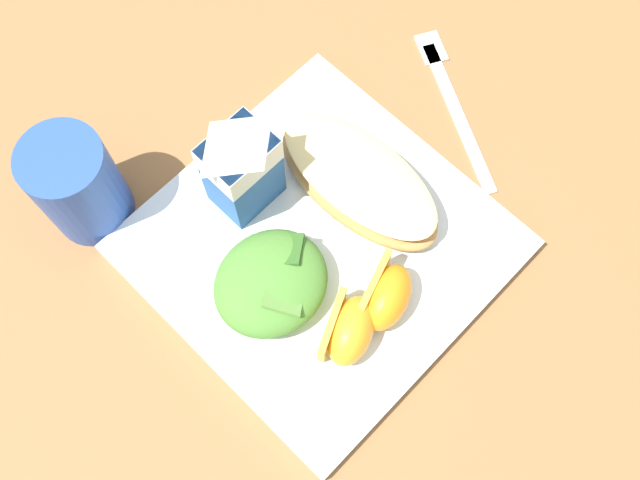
{
  "coord_description": "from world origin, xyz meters",
  "views": [
    {
      "loc": [
        -0.16,
        -0.15,
        0.61
      ],
      "look_at": [
        0.0,
        0.0,
        0.03
      ],
      "focal_mm": 40.71,
      "sensor_mm": 36.0,
      "label": 1
    }
  ],
  "objects_px": {
    "metal_fork": "(453,97)",
    "drinking_blue_cup": "(78,186)",
    "cheesy_pizza_bread": "(359,181)",
    "green_salad_pile": "(271,282)",
    "orange_wedge_front": "(349,330)",
    "white_plate": "(320,247)",
    "milk_carton": "(241,164)",
    "orange_wedge_middle": "(388,294)"
  },
  "relations": [
    {
      "from": "cheesy_pizza_bread",
      "to": "milk_carton",
      "type": "xyz_separation_m",
      "value": [
        -0.07,
        0.07,
        0.04
      ]
    },
    {
      "from": "green_salad_pile",
      "to": "drinking_blue_cup",
      "type": "bearing_deg",
      "value": 108.21
    },
    {
      "from": "cheesy_pizza_bread",
      "to": "orange_wedge_middle",
      "type": "relative_size",
      "value": 2.52
    },
    {
      "from": "milk_carton",
      "to": "orange_wedge_front",
      "type": "bearing_deg",
      "value": -101.43
    },
    {
      "from": "drinking_blue_cup",
      "to": "white_plate",
      "type": "bearing_deg",
      "value": -56.49
    },
    {
      "from": "metal_fork",
      "to": "drinking_blue_cup",
      "type": "xyz_separation_m",
      "value": [
        -0.32,
        0.16,
        0.05
      ]
    },
    {
      "from": "white_plate",
      "to": "cheesy_pizza_bread",
      "type": "distance_m",
      "value": 0.07
    },
    {
      "from": "metal_fork",
      "to": "green_salad_pile",
      "type": "bearing_deg",
      "value": -176.2
    },
    {
      "from": "green_salad_pile",
      "to": "metal_fork",
      "type": "xyz_separation_m",
      "value": [
        0.26,
        0.02,
        -0.03
      ]
    },
    {
      "from": "green_salad_pile",
      "to": "drinking_blue_cup",
      "type": "xyz_separation_m",
      "value": [
        -0.06,
        0.17,
        0.02
      ]
    },
    {
      "from": "white_plate",
      "to": "metal_fork",
      "type": "distance_m",
      "value": 0.2
    },
    {
      "from": "orange_wedge_front",
      "to": "orange_wedge_middle",
      "type": "bearing_deg",
      "value": -2.66
    },
    {
      "from": "cheesy_pizza_bread",
      "to": "orange_wedge_front",
      "type": "bearing_deg",
      "value": -140.21
    },
    {
      "from": "orange_wedge_front",
      "to": "cheesy_pizza_bread",
      "type": "bearing_deg",
      "value": 39.79
    },
    {
      "from": "milk_carton",
      "to": "orange_wedge_front",
      "type": "height_order",
      "value": "milk_carton"
    },
    {
      "from": "green_salad_pile",
      "to": "drinking_blue_cup",
      "type": "distance_m",
      "value": 0.18
    },
    {
      "from": "cheesy_pizza_bread",
      "to": "orange_wedge_middle",
      "type": "xyz_separation_m",
      "value": [
        -0.06,
        -0.09,
        0.0
      ]
    },
    {
      "from": "cheesy_pizza_bread",
      "to": "metal_fork",
      "type": "relative_size",
      "value": 0.99
    },
    {
      "from": "green_salad_pile",
      "to": "orange_wedge_front",
      "type": "height_order",
      "value": "green_salad_pile"
    },
    {
      "from": "metal_fork",
      "to": "drinking_blue_cup",
      "type": "bearing_deg",
      "value": 153.77
    },
    {
      "from": "white_plate",
      "to": "metal_fork",
      "type": "bearing_deg",
      "value": 5.04
    },
    {
      "from": "cheesy_pizza_bread",
      "to": "milk_carton",
      "type": "height_order",
      "value": "milk_carton"
    },
    {
      "from": "white_plate",
      "to": "milk_carton",
      "type": "xyz_separation_m",
      "value": [
        -0.01,
        0.08,
        0.07
      ]
    },
    {
      "from": "cheesy_pizza_bread",
      "to": "metal_fork",
      "type": "bearing_deg",
      "value": 2.21
    },
    {
      "from": "drinking_blue_cup",
      "to": "orange_wedge_front",
      "type": "bearing_deg",
      "value": -73.56
    },
    {
      "from": "orange_wedge_front",
      "to": "orange_wedge_middle",
      "type": "xyz_separation_m",
      "value": [
        0.05,
        -0.0,
        0.0
      ]
    },
    {
      "from": "cheesy_pizza_bread",
      "to": "orange_wedge_front",
      "type": "relative_size",
      "value": 2.48
    },
    {
      "from": "milk_carton",
      "to": "metal_fork",
      "type": "xyz_separation_m",
      "value": [
        0.21,
        -0.06,
        -0.07
      ]
    },
    {
      "from": "cheesy_pizza_bread",
      "to": "orange_wedge_middle",
      "type": "height_order",
      "value": "orange_wedge_middle"
    },
    {
      "from": "white_plate",
      "to": "green_salad_pile",
      "type": "bearing_deg",
      "value": 179.51
    },
    {
      "from": "green_salad_pile",
      "to": "orange_wedge_front",
      "type": "bearing_deg",
      "value": -77.8
    },
    {
      "from": "milk_carton",
      "to": "orange_wedge_front",
      "type": "relative_size",
      "value": 1.58
    },
    {
      "from": "orange_wedge_front",
      "to": "drinking_blue_cup",
      "type": "distance_m",
      "value": 0.26
    },
    {
      "from": "cheesy_pizza_bread",
      "to": "green_salad_pile",
      "type": "bearing_deg",
      "value": -174.33
    },
    {
      "from": "white_plate",
      "to": "drinking_blue_cup",
      "type": "bearing_deg",
      "value": 123.51
    },
    {
      "from": "cheesy_pizza_bread",
      "to": "orange_wedge_middle",
      "type": "distance_m",
      "value": 0.11
    },
    {
      "from": "green_salad_pile",
      "to": "orange_wedge_middle",
      "type": "xyz_separation_m",
      "value": [
        0.06,
        -0.08,
        -0.0
      ]
    },
    {
      "from": "milk_carton",
      "to": "orange_wedge_middle",
      "type": "height_order",
      "value": "milk_carton"
    },
    {
      "from": "milk_carton",
      "to": "drinking_blue_cup",
      "type": "relative_size",
      "value": 1.05
    },
    {
      "from": "white_plate",
      "to": "orange_wedge_middle",
      "type": "distance_m",
      "value": 0.08
    },
    {
      "from": "drinking_blue_cup",
      "to": "green_salad_pile",
      "type": "bearing_deg",
      "value": -71.79
    },
    {
      "from": "green_salad_pile",
      "to": "orange_wedge_front",
      "type": "distance_m",
      "value": 0.08
    }
  ]
}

